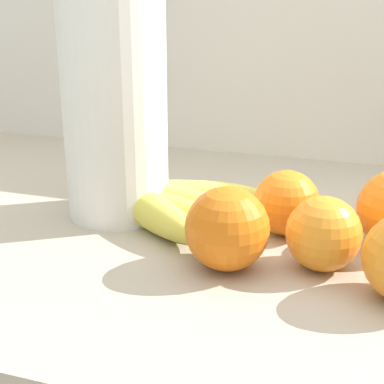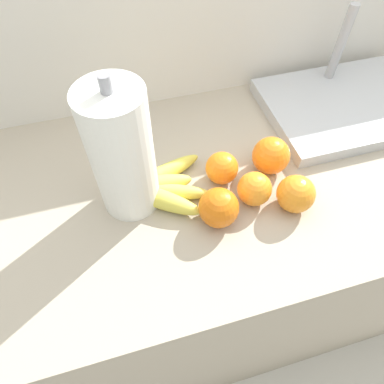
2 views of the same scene
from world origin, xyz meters
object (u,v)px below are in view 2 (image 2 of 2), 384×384
Objects in this scene: paper_towel_roll at (122,154)px; sink_basin at (347,104)px; orange_front at (222,169)px; orange_back_right at (271,156)px; orange_far_right at (296,194)px; orange_center at (254,189)px; banana_bunch at (157,188)px; orange_right at (219,208)px.

paper_towel_roll reaches higher than sink_basin.
orange_front is 0.23× the size of paper_towel_roll.
paper_towel_roll is at bearing 179.95° from orange_back_right.
orange_center is at bearing 153.53° from orange_far_right.
orange_back_right is 0.20× the size of sink_basin.
banana_bunch is 0.55m from sink_basin.
orange_center is at bearing -16.23° from paper_towel_roll.
banana_bunch is at bearing 136.87° from orange_right.
orange_back_right is at bearing -0.05° from paper_towel_roll.
orange_front reaches higher than banana_bunch.
orange_right is at bearing -31.78° from paper_towel_roll.
paper_towel_roll is (-0.31, 0.00, 0.10)m from orange_back_right.
banana_bunch is 0.26m from orange_back_right.
sink_basin reaches higher than orange_center.
sink_basin is (0.39, 0.13, -0.02)m from orange_front.
banana_bunch is 2.65× the size of orange_right.
orange_far_right is 0.26× the size of paper_towel_roll.
banana_bunch is 2.59× the size of orange_back_right.
orange_far_right is 0.16m from orange_right.
orange_right is at bearing -162.83° from orange_center.
paper_towel_roll is at bearing 178.42° from banana_bunch.
orange_back_right reaches higher than orange_front.
banana_bunch is 0.14m from orange_front.
paper_towel_roll is (-0.06, 0.00, 0.12)m from banana_bunch.
orange_center is 0.08m from orange_far_right.
orange_right is (0.10, -0.10, 0.02)m from banana_bunch.
orange_center is 0.28m from paper_towel_roll.
sink_basin is (0.59, 0.13, -0.12)m from paper_towel_roll.
orange_right reaches higher than banana_bunch.
orange_back_right is (0.26, 0.00, 0.02)m from banana_bunch.
banana_bunch is 0.51× the size of sink_basin.
sink_basin reaches higher than orange_right.
orange_front is at bearing -179.26° from orange_back_right.
sink_basin reaches higher than orange_back_right.
orange_right is at bearing 176.39° from orange_far_right.
orange_far_right reaches higher than orange_front.
orange_back_right is at bearing 0.28° from banana_bunch.
paper_towel_roll is at bearing 163.77° from orange_center.
orange_center is 1.01× the size of orange_front.
orange_back_right is (0.15, 0.10, 0.00)m from orange_right.
sink_basin reaches higher than banana_bunch.
orange_center is 0.40m from sink_basin.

